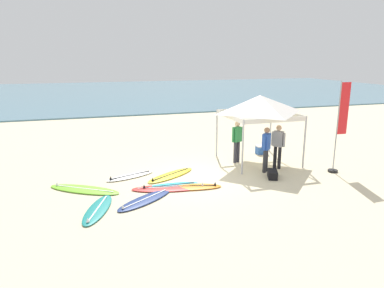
# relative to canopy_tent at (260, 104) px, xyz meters

# --- Properties ---
(ground_plane) EXTENTS (80.00, 80.00, 0.00)m
(ground_plane) POSITION_rel_canopy_tent_xyz_m (-3.02, -1.16, -2.38)
(ground_plane) COLOR beige
(sea) EXTENTS (80.00, 36.00, 0.10)m
(sea) POSITION_rel_canopy_tent_xyz_m (-3.02, 31.13, -2.33)
(sea) COLOR #568499
(sea) RESTS_ON ground
(canopy_tent) EXTENTS (2.73, 2.73, 2.75)m
(canopy_tent) POSITION_rel_canopy_tent_xyz_m (0.00, 0.00, 0.00)
(canopy_tent) COLOR #B7B7BC
(canopy_tent) RESTS_ON ground
(surfboard_orange) EXTENTS (2.37, 1.10, 0.19)m
(surfboard_orange) POSITION_rel_canopy_tent_xyz_m (-3.64, -2.07, -2.35)
(surfboard_orange) COLOR orange
(surfboard_orange) RESTS_ON ground
(surfboard_lime) EXTENTS (2.46, 1.95, 0.19)m
(surfboard_lime) POSITION_rel_canopy_tent_xyz_m (-6.92, -1.28, -2.35)
(surfboard_lime) COLOR #7AD12D
(surfboard_lime) RESTS_ON ground
(surfboard_navy) EXTENTS (2.10, 1.73, 0.19)m
(surfboard_navy) POSITION_rel_canopy_tent_xyz_m (-5.16, -2.73, -2.35)
(surfboard_navy) COLOR navy
(surfboard_navy) RESTS_ON ground
(surfboard_white) EXTENTS (1.92, 1.12, 0.19)m
(surfboard_white) POSITION_rel_canopy_tent_xyz_m (-5.31, -0.40, -2.35)
(surfboard_white) COLOR white
(surfboard_white) RESTS_ON ground
(surfboard_teal) EXTENTS (1.23, 2.16, 0.19)m
(surfboard_teal) POSITION_rel_canopy_tent_xyz_m (-6.57, -3.02, -2.35)
(surfboard_teal) COLOR #19847F
(surfboard_teal) RESTS_ON ground
(surfboard_red) EXTENTS (2.65, 1.14, 0.19)m
(surfboard_red) POSITION_rel_canopy_tent_xyz_m (-4.17, -1.98, -2.35)
(surfboard_red) COLOR red
(surfboard_red) RESTS_ON ground
(surfboard_yellow) EXTENTS (2.18, 1.67, 0.19)m
(surfboard_yellow) POSITION_rel_canopy_tent_xyz_m (-3.88, -0.75, -2.35)
(surfboard_yellow) COLOR yellow
(surfboard_yellow) RESTS_ON ground
(surfboard_cyan) EXTENTS (2.06, 0.57, 0.19)m
(surfboard_cyan) POSITION_rel_canopy_tent_xyz_m (-4.20, -1.82, -2.35)
(surfboard_cyan) COLOR #23B2CC
(surfboard_cyan) RESTS_ON ground
(person_green) EXTENTS (0.52, 0.34, 1.71)m
(person_green) POSITION_rel_canopy_tent_xyz_m (-0.87, 0.15, -1.40)
(person_green) COLOR #383842
(person_green) RESTS_ON ground
(person_grey) EXTENTS (0.40, 0.45, 1.71)m
(person_grey) POSITION_rel_canopy_tent_xyz_m (0.30, -1.05, -1.40)
(person_grey) COLOR black
(person_grey) RESTS_ON ground
(person_blue) EXTENTS (0.44, 0.40, 1.71)m
(person_blue) POSITION_rel_canopy_tent_xyz_m (-0.36, -1.32, -1.40)
(person_blue) COLOR #2D2D33
(person_blue) RESTS_ON ground
(banner_flag) EXTENTS (0.60, 0.36, 3.40)m
(banner_flag) POSITION_rel_canopy_tent_xyz_m (2.21, -2.08, -0.81)
(banner_flag) COLOR #99999E
(banner_flag) RESTS_ON ground
(gear_bag_near_tent) EXTENTS (0.54, 0.68, 0.28)m
(gear_bag_near_tent) POSITION_rel_canopy_tent_xyz_m (-0.44, -2.03, -2.24)
(gear_bag_near_tent) COLOR black
(gear_bag_near_tent) RESTS_ON ground
(cooler_box) EXTENTS (0.50, 0.36, 0.39)m
(cooler_box) POSITION_rel_canopy_tent_xyz_m (0.75, 1.01, -2.19)
(cooler_box) COLOR #2D60B7
(cooler_box) RESTS_ON ground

